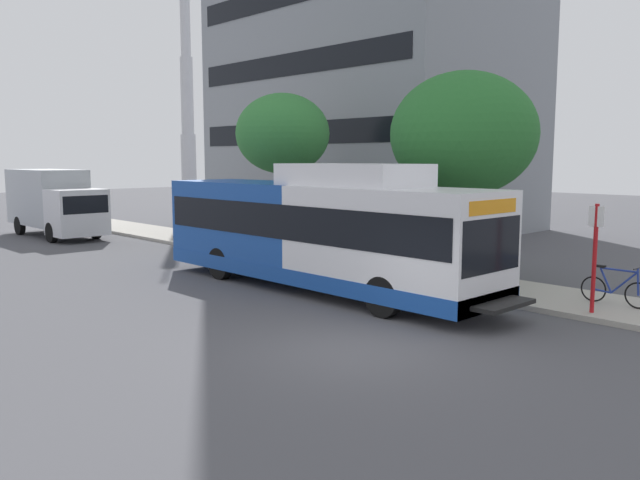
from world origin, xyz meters
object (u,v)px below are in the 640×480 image
transit_bus (318,231)px  bicycle_parked (616,289)px  street_tree_mid_block (283,134)px  box_truck_background (54,201)px  street_tree_near_stop (463,134)px  bus_stop_sign_pole (595,250)px

transit_bus → bicycle_parked: bearing=-63.1°
street_tree_mid_block → box_truck_background: (-4.98, 11.35, -3.03)m
transit_bus → box_truck_background: (-0.56, 18.14, 0.04)m
transit_bus → street_tree_near_stop: street_tree_near_stop is taller
transit_bus → bus_stop_sign_pole: bearing=-71.1°
street_tree_near_stop → street_tree_mid_block: size_ratio=1.01×
transit_bus → bicycle_parked: (3.59, -7.06, -1.14)m
transit_bus → street_tree_mid_block: street_tree_mid_block is taller
transit_bus → bus_stop_sign_pole: (2.40, -7.00, -0.05)m
transit_bus → box_truck_background: transit_bus is taller
street_tree_near_stop → street_tree_mid_block: street_tree_near_stop is taller
bus_stop_sign_pole → street_tree_near_stop: 6.16m
bicycle_parked → street_tree_near_stop: size_ratio=0.28×
street_tree_near_stop → street_tree_mid_block: (0.06, 8.70, 0.25)m
street_tree_near_stop → box_truck_background: street_tree_near_stop is taller
street_tree_near_stop → transit_bus: bearing=156.3°
bus_stop_sign_pole → street_tree_mid_block: (2.03, 13.79, 3.13)m
box_truck_background → bus_stop_sign_pole: bearing=-83.3°
bicycle_parked → street_tree_mid_block: 14.50m
street_tree_mid_block → bicycle_parked: bearing=-93.5°
bicycle_parked → street_tree_mid_block: bearing=86.5°
bus_stop_sign_pole → street_tree_near_stop: street_tree_near_stop is taller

